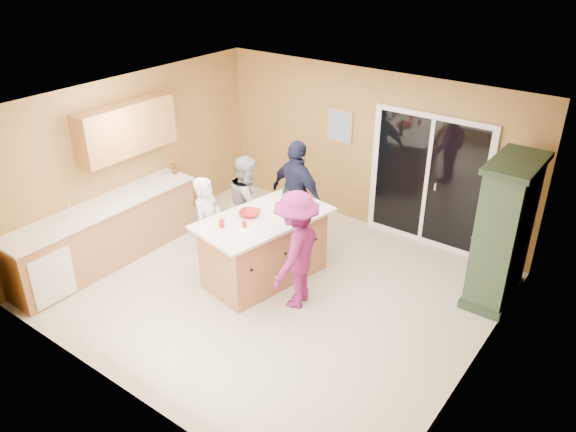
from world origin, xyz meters
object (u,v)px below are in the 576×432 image
Objects in this scene: green_hutch at (503,234)px; woman_white at (209,227)px; woman_navy at (297,196)px; woman_magenta at (296,250)px; woman_grey at (248,203)px; kitchen_island at (264,250)px.

woman_white is (-3.50, -1.82, -0.23)m from green_hutch.
woman_navy reaches higher than woman_magenta.
woman_white is at bearing 147.85° from woman_grey.
woman_magenta reaches higher than kitchen_island.
green_hutch is at bearing 118.75° from woman_magenta.
kitchen_island is at bearing -76.88° from woman_white.
woman_white is at bearing -95.61° from woman_magenta.
green_hutch is at bearing -75.34° from woman_white.
woman_magenta is at bearing -97.85° from woman_white.
woman_navy is at bearing -171.17° from green_hutch.
green_hutch reaches higher than woman_white.
woman_grey is (-0.74, 0.53, 0.30)m from kitchen_island.
green_hutch reaches higher than woman_magenta.
green_hutch is 1.15× the size of woman_navy.
green_hutch is 3.65m from woman_grey.
woman_navy is (0.55, 1.37, 0.12)m from woman_white.
green_hutch is 3.96m from woman_white.
woman_white is (-0.72, -0.35, 0.29)m from kitchen_island.
kitchen_island is at bearing 109.83° from woman_navy.
woman_grey is (-3.52, -0.94, -0.21)m from green_hutch.
woman_grey is 1.64m from woman_magenta.
woman_magenta is (0.71, -0.22, 0.35)m from kitchen_island.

